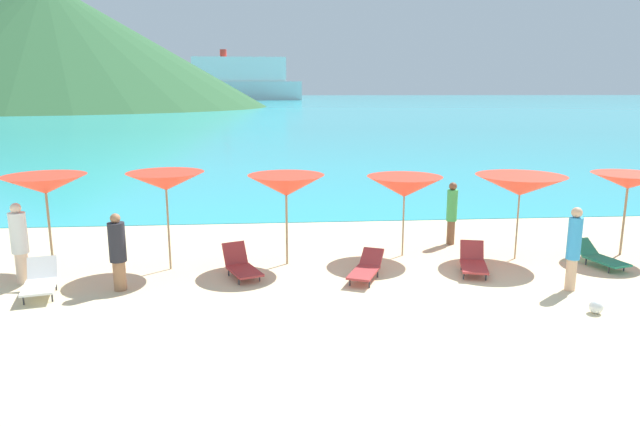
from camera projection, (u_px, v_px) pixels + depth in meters
name	position (u px, v px, depth m)	size (l,w,h in m)	color
ground_plane	(360.00, 213.00, 21.01)	(50.00, 100.00, 0.30)	beige
ocean_water	(279.00, 100.00, 233.22)	(650.00, 440.00, 0.02)	#2DADBC
headland_hill	(50.00, 45.00, 139.03)	(105.20, 105.20, 30.08)	#2D5B33
umbrella_0	(45.00, 185.00, 13.39)	(2.03, 2.03, 2.34)	#9E7F59
umbrella_1	(166.00, 181.00, 13.49)	(2.03, 2.03, 2.39)	#9E7F59
umbrella_2	(286.00, 186.00, 13.95)	(2.08, 2.08, 2.27)	#9E7F59
umbrella_3	(404.00, 187.00, 14.71)	(1.98, 1.98, 2.12)	#9E7F59
umbrella_4	(520.00, 185.00, 14.41)	(2.27, 2.27, 2.19)	#9E7F59
umbrella_5	(628.00, 181.00, 14.77)	(1.95, 1.95, 2.18)	#9E7F59
lounge_chair_0	(599.00, 256.00, 14.16)	(0.89, 1.55, 0.55)	#268C66
lounge_chair_1	(473.00, 262.00, 13.60)	(0.88, 1.42, 0.67)	#A53333
lounge_chair_2	(40.00, 281.00, 12.14)	(0.91, 1.42, 0.71)	white
lounge_chair_3	(366.00, 268.00, 13.16)	(1.09, 1.60, 0.56)	#A53333
lounge_chair_4	(241.00, 265.00, 13.34)	(1.03, 1.42, 0.72)	#A53333
beachgoer_1	(19.00, 241.00, 12.76)	(0.36, 0.36, 1.85)	beige
beachgoer_2	(118.00, 250.00, 12.30)	(0.36, 0.36, 1.72)	#A3704C
beachgoer_3	(574.00, 246.00, 12.28)	(0.29, 0.29, 1.86)	#DBAA84
beachgoer_4	(452.00, 211.00, 16.02)	(0.30, 0.30, 1.78)	brown
beach_ball	(596.00, 307.00, 11.16)	(0.27, 0.27, 0.27)	white
cruise_ship	(240.00, 81.00, 237.97)	(51.56, 7.94, 20.54)	silver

